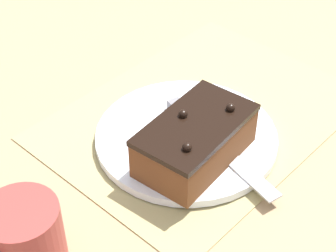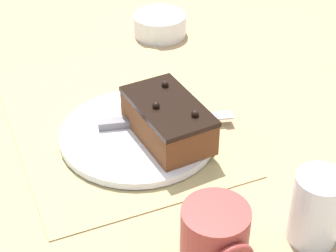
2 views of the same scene
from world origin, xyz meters
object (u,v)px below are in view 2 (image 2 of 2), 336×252
(drinking_glass, at_px, (316,208))
(small_bowl, at_px, (160,23))
(chocolate_cake, at_px, (168,120))
(cake_plate, at_px, (138,134))
(serving_knife, at_px, (142,122))
(coffee_mug, at_px, (215,236))

(drinking_glass, bearing_deg, small_bowl, 176.37)
(chocolate_cake, bearing_deg, drinking_glass, 20.22)
(cake_plate, relative_size, small_bowl, 2.25)
(cake_plate, distance_m, serving_knife, 0.02)
(serving_knife, distance_m, small_bowl, 0.37)
(drinking_glass, bearing_deg, chocolate_cake, -159.78)
(cake_plate, height_order, small_bowl, small_bowl)
(cake_plate, bearing_deg, small_bowl, 152.39)
(chocolate_cake, relative_size, serving_knife, 0.75)
(cake_plate, relative_size, chocolate_cake, 1.50)
(coffee_mug, bearing_deg, chocolate_cake, 170.84)
(chocolate_cake, xyz_separation_m, coffee_mug, (0.25, -0.04, -0.01))
(drinking_glass, xyz_separation_m, small_bowl, (-0.64, 0.04, -0.03))
(drinking_glass, distance_m, coffee_mug, 0.14)
(serving_knife, height_order, drinking_glass, drinking_glass)
(small_bowl, distance_m, coffee_mug, 0.65)
(chocolate_cake, relative_size, small_bowl, 1.50)
(small_bowl, height_order, coffee_mug, coffee_mug)
(cake_plate, xyz_separation_m, small_bowl, (-0.34, 0.18, 0.02))
(chocolate_cake, xyz_separation_m, serving_knife, (-0.05, -0.03, -0.03))
(cake_plate, bearing_deg, drinking_glass, 25.18)
(serving_knife, bearing_deg, chocolate_cake, 43.96)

